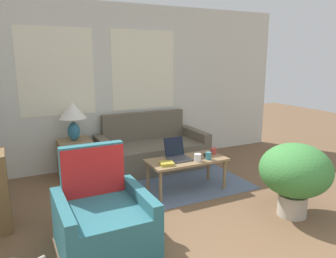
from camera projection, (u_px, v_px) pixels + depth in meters
The scene contains 14 objects.
wall_back at pixel (108, 86), 5.25m from camera, with size 6.57×0.06×2.60m.
rug at pixel (169, 177), 4.90m from camera, with size 1.91×1.85×0.01m.
couch at pixel (151, 151), 5.34m from camera, with size 1.71×0.84×0.87m.
armchair at pixel (103, 220), 3.08m from camera, with size 0.82×0.84×0.93m.
side_table at pixel (76, 158), 4.90m from camera, with size 0.47×0.47×0.56m.
table_lamp at pixel (73, 114), 4.75m from camera, with size 0.40×0.40×0.57m.
coffee_table at pixel (187, 163), 4.36m from camera, with size 1.06×0.50×0.44m.
laptop at pixel (177, 154), 4.36m from camera, with size 0.28×0.33×0.27m.
cup_navy at pixel (198, 157), 4.26m from camera, with size 0.09×0.09×0.10m.
cup_yellow at pixel (208, 156), 4.33m from camera, with size 0.07×0.07×0.10m.
cup_white at pixel (213, 151), 4.57m from camera, with size 0.09×0.09×0.08m.
book_red at pixel (167, 164), 4.11m from camera, with size 0.20×0.18×0.04m.
tv_remote at pixel (206, 155), 4.47m from camera, with size 0.09×0.16×0.02m.
potted_plant at pixel (295, 172), 3.63m from camera, with size 0.79×0.79×0.84m.
Camera 1 is at (-1.50, -1.59, 1.77)m, focal length 35.00 mm.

